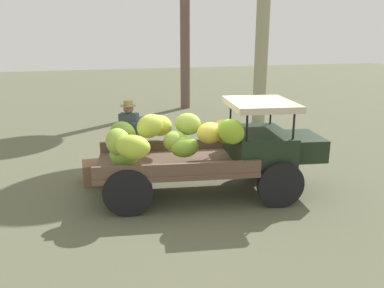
# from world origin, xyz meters

# --- Properties ---
(ground_plane) EXTENTS (60.00, 60.00, 0.00)m
(ground_plane) POSITION_xyz_m (0.00, 0.00, 0.00)
(ground_plane) COLOR #5D5E46
(truck) EXTENTS (4.61, 2.31, 1.88)m
(truck) POSITION_xyz_m (0.15, -0.37, 0.97)
(truck) COLOR black
(truck) RESTS_ON ground
(farmer) EXTENTS (0.56, 0.53, 1.74)m
(farmer) POSITION_xyz_m (-1.27, 1.12, 1.00)
(farmer) COLOR #89644A
(farmer) RESTS_ON ground
(wooden_crate) EXTENTS (0.44, 0.58, 0.46)m
(wooden_crate) POSITION_xyz_m (-2.11, 0.95, 0.23)
(wooden_crate) COLOR #856344
(wooden_crate) RESTS_ON ground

